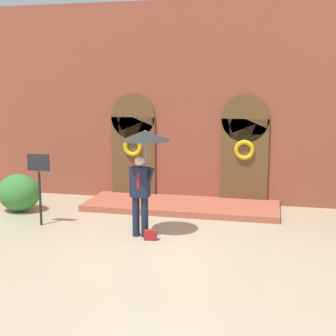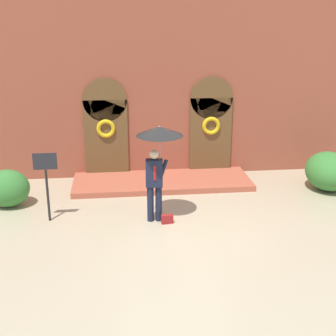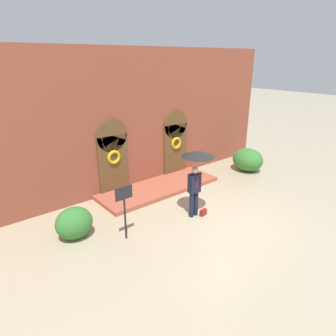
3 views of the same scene
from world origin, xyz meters
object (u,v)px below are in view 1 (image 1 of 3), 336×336
(person_with_umbrella, at_px, (144,151))
(handbag, at_px, (151,235))
(shrub_left, at_px, (19,193))
(sign_post, at_px, (39,177))

(person_with_umbrella, distance_m, handbag, 1.82)
(person_with_umbrella, height_order, shrub_left, person_with_umbrella)
(sign_post, relative_size, shrub_left, 1.52)
(handbag, height_order, sign_post, sign_post)
(person_with_umbrella, xyz_separation_m, shrub_left, (-3.83, 1.33, -1.42))
(handbag, bearing_deg, sign_post, 161.90)
(sign_post, bearing_deg, shrub_left, 138.43)
(handbag, xyz_separation_m, shrub_left, (-4.01, 1.53, 0.39))
(person_with_umbrella, distance_m, sign_post, 2.77)
(sign_post, distance_m, shrub_left, 1.70)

